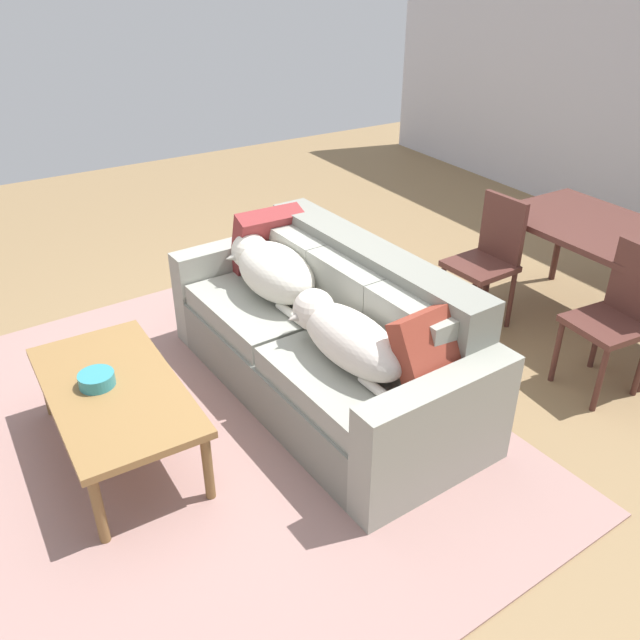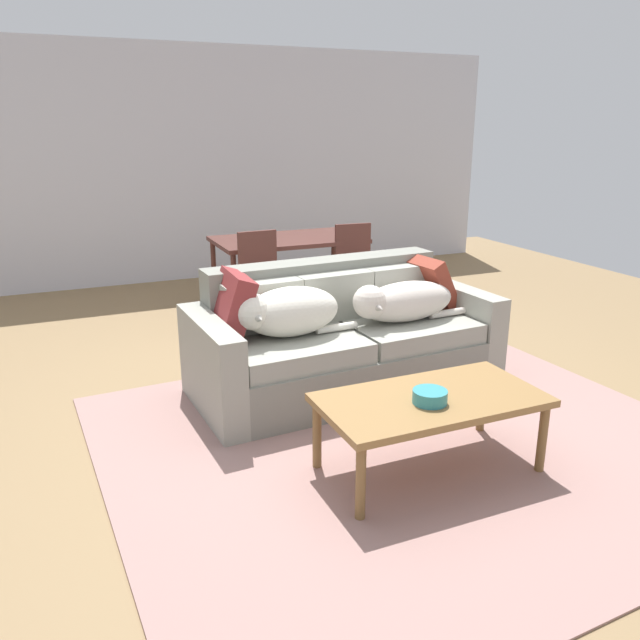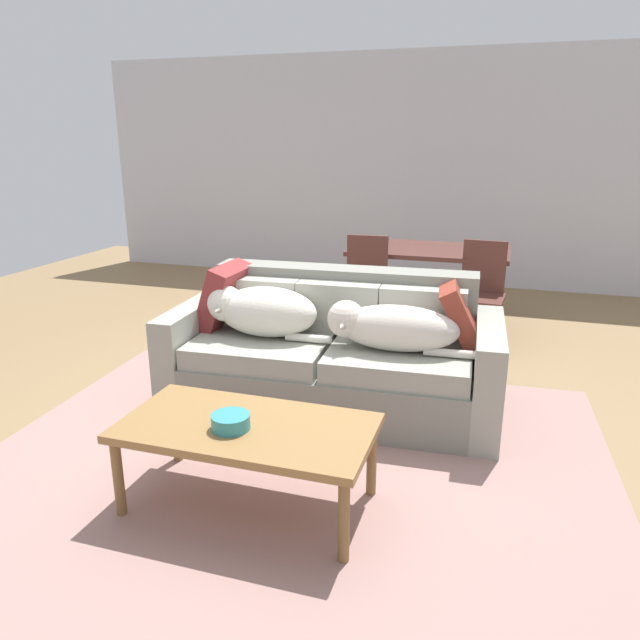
{
  "view_description": "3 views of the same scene",
  "coord_description": "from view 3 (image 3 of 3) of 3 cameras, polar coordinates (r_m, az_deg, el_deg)",
  "views": [
    {
      "loc": [
        2.99,
        -1.59,
        2.42
      ],
      "look_at": [
        0.24,
        0.1,
        0.54
      ],
      "focal_mm": 36.99,
      "sensor_mm": 36.0,
      "label": 1
    },
    {
      "loc": [
        -1.65,
        -3.67,
        1.84
      ],
      "look_at": [
        -0.03,
        0.06,
        0.57
      ],
      "focal_mm": 35.58,
      "sensor_mm": 36.0,
      "label": 2
    },
    {
      "loc": [
        1.22,
        -3.4,
        1.74
      ],
      "look_at": [
        0.16,
        -0.03,
        0.66
      ],
      "focal_mm": 33.58,
      "sensor_mm": 36.0,
      "label": 3
    }
  ],
  "objects": [
    {
      "name": "coffee_table",
      "position": [
        2.91,
        -6.96,
        -10.63
      ],
      "size": [
        1.2,
        0.62,
        0.44
      ],
      "color": "olive",
      "rests_on": "ground"
    },
    {
      "name": "dog_on_left_cushion",
      "position": [
        3.93,
        -5.66,
        0.89
      ],
      "size": [
        0.85,
        0.41,
        0.33
      ],
      "rotation": [
        0.0,
        0.0,
        0.05
      ],
      "color": "silver",
      "rests_on": "couch"
    },
    {
      "name": "ground_plane",
      "position": [
        4.01,
        -2.07,
        -8.68
      ],
      "size": [
        10.0,
        10.0,
        0.0
      ],
      "primitive_type": "plane",
      "color": "olive"
    },
    {
      "name": "couch",
      "position": [
        3.99,
        1.4,
        -3.48
      ],
      "size": [
        2.18,
        1.06,
        0.88
      ],
      "rotation": [
        0.0,
        0.0,
        0.05
      ],
      "color": "gray",
      "rests_on": "ground"
    },
    {
      "name": "throw_pillow_by_left_arm",
      "position": [
        4.18,
        -9.11,
        2.21
      ],
      "size": [
        0.28,
        0.45,
        0.47
      ],
      "primitive_type": "cube",
      "rotation": [
        0.0,
        0.33,
        -0.02
      ],
      "color": "maroon",
      "rests_on": "couch"
    },
    {
      "name": "dining_chair_near_left",
      "position": [
        5.24,
        4.27,
        3.51
      ],
      "size": [
        0.42,
        0.42,
        0.92
      ],
      "rotation": [
        0.0,
        0.0,
        0.05
      ],
      "color": "#522B25",
      "rests_on": "ground"
    },
    {
      "name": "dining_table",
      "position": [
        5.71,
        10.38,
        6.07
      ],
      "size": [
        1.44,
        0.84,
        0.74
      ],
      "color": "#522B25",
      "rests_on": "ground"
    },
    {
      "name": "dining_chair_near_right",
      "position": [
        5.2,
        15.06,
        2.78
      ],
      "size": [
        0.43,
        0.43,
        0.91
      ],
      "rotation": [
        0.0,
        0.0,
        -0.08
      ],
      "color": "#522B25",
      "rests_on": "ground"
    },
    {
      "name": "dog_on_right_cushion",
      "position": [
        3.67,
        6.59,
        -0.65
      ],
      "size": [
        0.94,
        0.38,
        0.3
      ],
      "rotation": [
        0.0,
        0.0,
        0.05
      ],
      "color": "silver",
      "rests_on": "couch"
    },
    {
      "name": "area_rug",
      "position": [
        3.32,
        -3.3,
        -14.42
      ],
      "size": [
        3.63,
        3.26,
        0.01
      ],
      "primitive_type": "cube",
      "rotation": [
        0.0,
        0.0,
        0.05
      ],
      "color": "gray",
      "rests_on": "ground"
    },
    {
      "name": "throw_pillow_by_right_arm",
      "position": [
        3.85,
        13.28,
        0.44
      ],
      "size": [
        0.33,
        0.44,
        0.42
      ],
      "primitive_type": "cube",
      "rotation": [
        0.0,
        -0.48,
        0.11
      ],
      "color": "maroon",
      "rests_on": "couch"
    },
    {
      "name": "bowl_on_coffee_table",
      "position": [
        2.84,
        -8.51,
        -9.56
      ],
      "size": [
        0.18,
        0.18,
        0.07
      ],
      "primitive_type": "cylinder",
      "color": "teal",
      "rests_on": "coffee_table"
    },
    {
      "name": "back_partition",
      "position": [
        7.51,
        8.37,
        13.92
      ],
      "size": [
        8.0,
        0.12,
        2.7
      ],
      "primitive_type": "cube",
      "color": "silver",
      "rests_on": "ground"
    }
  ]
}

